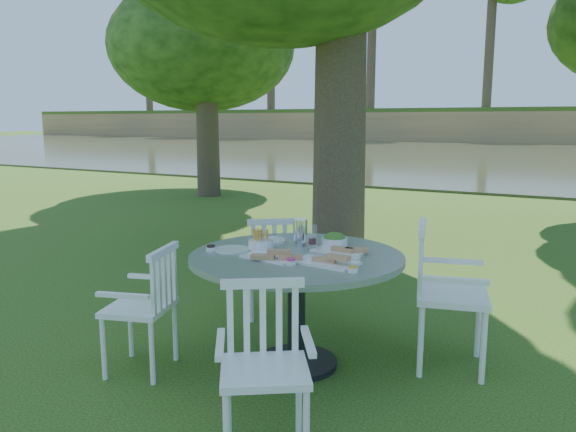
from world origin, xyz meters
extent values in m
plane|color=#1F400D|center=(0.00, 0.00, 0.00)|extent=(140.00, 140.00, 0.00)
cylinder|color=black|center=(0.57, -0.73, 0.02)|extent=(0.56, 0.56, 0.04)
cylinder|color=black|center=(0.57, -0.73, 0.39)|extent=(0.12, 0.12, 0.70)
cylinder|color=slate|center=(0.57, -0.73, 0.76)|extent=(1.42, 1.42, 0.04)
cylinder|color=white|center=(1.74, -0.41, 0.24)|extent=(0.04, 0.04, 0.48)
cylinder|color=white|center=(1.63, 0.01, 0.24)|extent=(0.04, 0.04, 0.48)
cylinder|color=white|center=(1.36, -0.50, 0.24)|extent=(0.04, 0.04, 0.48)
cylinder|color=white|center=(1.26, -0.09, 0.24)|extent=(0.04, 0.04, 0.48)
cube|color=white|center=(1.50, -0.25, 0.50)|extent=(0.56, 0.59, 0.04)
cube|color=white|center=(1.29, -0.30, 0.73)|extent=(0.16, 0.49, 0.49)
cylinder|color=white|center=(-0.04, 0.33, 0.21)|extent=(0.03, 0.03, 0.43)
cylinder|color=white|center=(-0.34, 0.10, 0.21)|extent=(0.03, 0.03, 0.43)
cylinder|color=white|center=(0.17, 0.05, 0.21)|extent=(0.03, 0.03, 0.43)
cylinder|color=white|center=(-0.14, -0.18, 0.21)|extent=(0.03, 0.03, 0.43)
cube|color=white|center=(-0.09, 0.07, 0.45)|extent=(0.59, 0.58, 0.04)
cube|color=white|center=(0.02, -0.08, 0.65)|extent=(0.37, 0.29, 0.44)
cylinder|color=white|center=(-0.53, -1.16, 0.21)|extent=(0.03, 0.03, 0.42)
cylinder|color=white|center=(-0.42, -1.52, 0.21)|extent=(0.03, 0.03, 0.42)
cylinder|color=white|center=(-0.21, -1.06, 0.21)|extent=(0.03, 0.03, 0.42)
cylinder|color=white|center=(-0.10, -1.42, 0.21)|extent=(0.03, 0.03, 0.42)
cube|color=white|center=(-0.31, -1.29, 0.44)|extent=(0.50, 0.52, 0.04)
cube|color=white|center=(-0.14, -1.24, 0.63)|extent=(0.16, 0.42, 0.43)
cylinder|color=white|center=(1.16, -1.76, 0.21)|extent=(0.03, 0.03, 0.42)
cylinder|color=white|center=(0.66, -1.68, 0.21)|extent=(0.03, 0.03, 0.42)
cylinder|color=white|center=(0.98, -1.48, 0.21)|extent=(0.03, 0.03, 0.42)
cube|color=white|center=(0.91, -1.72, 0.44)|extent=(0.58, 0.57, 0.04)
cube|color=white|center=(0.81, -1.57, 0.64)|extent=(0.38, 0.27, 0.43)
cube|color=white|center=(0.48, -0.90, 0.79)|extent=(0.40, 0.28, 0.01)
cube|color=white|center=(0.85, -0.87, 0.79)|extent=(0.41, 0.27, 0.02)
cube|color=white|center=(0.80, -0.55, 0.79)|extent=(0.36, 0.22, 0.01)
cylinder|color=white|center=(0.13, -0.84, 0.79)|extent=(0.24, 0.24, 0.01)
cylinder|color=white|center=(0.20, -0.48, 0.79)|extent=(0.26, 0.26, 0.01)
cylinder|color=white|center=(0.30, -0.73, 0.82)|extent=(0.17, 0.17, 0.07)
cylinder|color=white|center=(0.70, -0.40, 0.81)|extent=(0.18, 0.18, 0.06)
cylinder|color=silver|center=(0.49, -0.51, 0.88)|extent=(0.10, 0.10, 0.19)
cylinder|color=white|center=(0.61, -0.57, 0.87)|extent=(0.06, 0.06, 0.17)
cylinder|color=white|center=(0.40, -0.64, 0.83)|extent=(0.06, 0.06, 0.10)
cylinder|color=white|center=(0.35, -0.78, 0.83)|extent=(0.06, 0.06, 0.10)
cylinder|color=white|center=(0.67, -0.99, 0.80)|extent=(0.07, 0.07, 0.03)
cylinder|color=white|center=(1.07, -0.97, 0.79)|extent=(0.06, 0.06, 0.03)
cylinder|color=white|center=(0.98, -0.72, 0.80)|extent=(0.07, 0.07, 0.03)
cylinder|color=white|center=(0.02, -0.93, 0.80)|extent=(0.07, 0.07, 0.03)
ellipsoid|color=#1A3711|center=(-5.17, 6.06, 3.29)|extent=(3.51, 3.51, 2.46)
cube|color=#333720|center=(0.00, 23.00, 0.00)|extent=(100.00, 28.00, 0.12)
cube|color=#997747|center=(0.00, 38.50, 1.10)|extent=(100.00, 3.00, 2.20)
cube|color=#1F400D|center=(0.00, 46.00, 2.35)|extent=(100.00, 18.00, 0.30)
cylinder|color=black|center=(-40.00, 40.50, 8.70)|extent=(0.70, 0.70, 13.00)
ellipsoid|color=#1A3711|center=(-40.00, 40.50, 11.95)|extent=(5.60, 5.60, 4.48)
cylinder|color=black|center=(-31.00, 40.50, 8.70)|extent=(0.70, 0.70, 13.00)
ellipsoid|color=#1A3711|center=(-31.00, 40.50, 11.95)|extent=(5.60, 5.60, 4.48)
cylinder|color=black|center=(-22.00, 40.50, 8.70)|extent=(0.70, 0.70, 13.00)
cylinder|color=black|center=(-13.00, 40.50, 8.70)|extent=(0.70, 0.70, 13.00)
cylinder|color=black|center=(-4.00, 40.50, 8.70)|extent=(0.70, 0.70, 13.00)
camera|label=1|loc=(2.25, -3.94, 1.66)|focal=35.00mm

